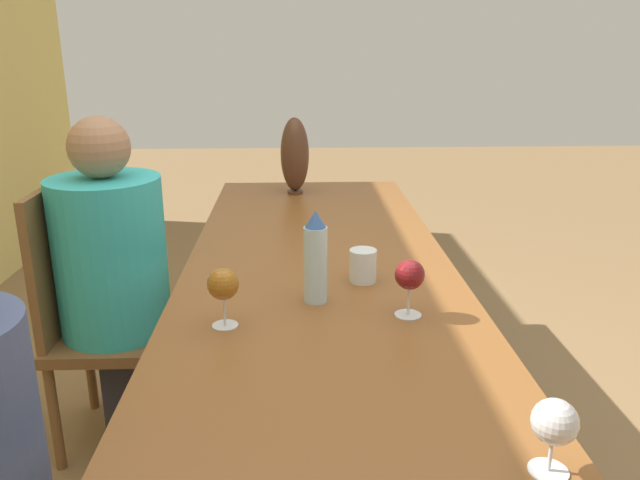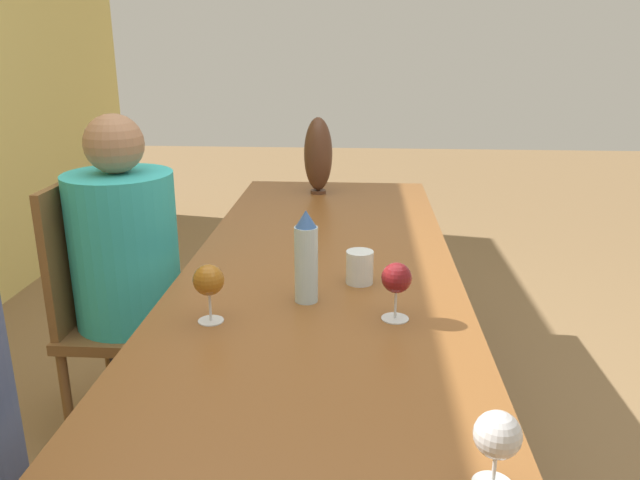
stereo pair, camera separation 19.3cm
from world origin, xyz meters
name	(u,v)px [view 1 (the left image)]	position (x,y,z in m)	size (l,w,h in m)	color
dining_table	(322,309)	(0.00, 0.00, 0.68)	(2.85, 0.86, 0.75)	brown
water_bottle	(315,258)	(-0.09, 0.02, 0.87)	(0.06, 0.06, 0.26)	silver
water_tumbler	(363,266)	(0.05, -0.12, 0.80)	(0.08, 0.08, 0.10)	silver
vase	(295,155)	(1.18, 0.08, 0.93)	(0.13, 0.13, 0.36)	#4C2D1E
wine_glass_0	(410,276)	(-0.19, -0.22, 0.86)	(0.08, 0.08, 0.15)	silver
wine_glass_1	(223,285)	(-0.24, 0.26, 0.86)	(0.08, 0.08, 0.15)	silver
wine_glass_2	(554,424)	(-0.82, -0.35, 0.84)	(0.08, 0.08, 0.14)	silver
chair_far	(95,314)	(0.39, 0.80, 0.50)	(0.44, 0.44, 0.96)	brown
person_far	(118,279)	(0.39, 0.70, 0.63)	(0.38, 0.38, 1.20)	#2D2D38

